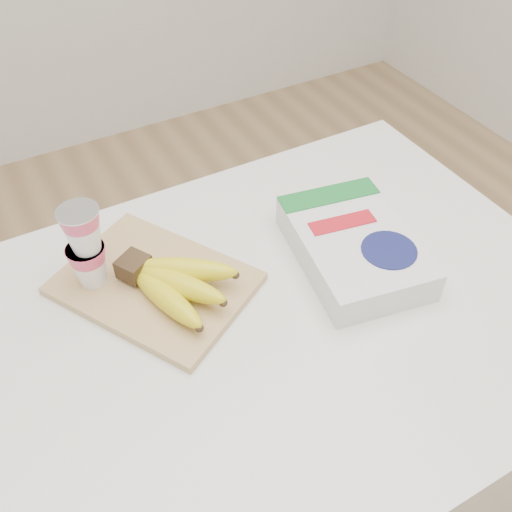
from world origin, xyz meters
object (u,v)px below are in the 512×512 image
at_px(table, 247,450).
at_px(cereal_box, 354,246).
at_px(yogurt_stack, 85,245).
at_px(bananas, 174,282).
at_px(cutting_board, 155,284).

height_order(table, cereal_box, cereal_box).
relative_size(yogurt_stack, cereal_box, 0.50).
distance_m(table, bananas, 0.49).
bearing_deg(yogurt_stack, cutting_board, -28.53).
relative_size(cutting_board, bananas, 1.48).
bearing_deg(bananas, yogurt_stack, 139.87).
distance_m(cutting_board, cereal_box, 0.35).
bearing_deg(cereal_box, cutting_board, 172.36).
xyz_separation_m(table, yogurt_stack, (-0.18, 0.19, 0.53)).
bearing_deg(table, bananas, 127.79).
height_order(yogurt_stack, cereal_box, yogurt_stack).
bearing_deg(cereal_box, table, -161.35).
height_order(bananas, yogurt_stack, yogurt_stack).
relative_size(bananas, cereal_box, 0.69).
bearing_deg(bananas, table, -52.21).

